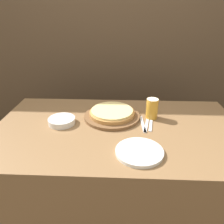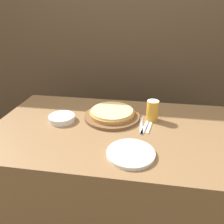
{
  "view_description": "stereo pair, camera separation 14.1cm",
  "coord_description": "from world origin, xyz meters",
  "px_view_note": "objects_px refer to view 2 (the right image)",
  "views": [
    {
      "loc": [
        0.02,
        -1.14,
        1.36
      ],
      "look_at": [
        -0.04,
        0.13,
        0.74
      ],
      "focal_mm": 35.0,
      "sensor_mm": 36.0,
      "label": 1
    },
    {
      "loc": [
        0.16,
        -1.12,
        1.36
      ],
      "look_at": [
        -0.04,
        0.13,
        0.74
      ],
      "focal_mm": 35.0,
      "sensor_mm": 36.0,
      "label": 2
    }
  ],
  "objects_px": {
    "pizza_on_board": "(112,114)",
    "side_bowl": "(62,118)",
    "dinner_knife": "(145,126)",
    "spoon": "(150,126)",
    "fork": "(141,126)",
    "dinner_plate": "(131,153)",
    "beer_glass": "(152,110)"
  },
  "relations": [
    {
      "from": "pizza_on_board",
      "to": "side_bowl",
      "type": "height_order",
      "value": "pizza_on_board"
    },
    {
      "from": "pizza_on_board",
      "to": "spoon",
      "type": "height_order",
      "value": "pizza_on_board"
    },
    {
      "from": "beer_glass",
      "to": "spoon",
      "type": "bearing_deg",
      "value": -98.1
    },
    {
      "from": "fork",
      "to": "spoon",
      "type": "height_order",
      "value": "same"
    },
    {
      "from": "pizza_on_board",
      "to": "side_bowl",
      "type": "bearing_deg",
      "value": -163.07
    },
    {
      "from": "beer_glass",
      "to": "dinner_plate",
      "type": "bearing_deg",
      "value": -104.93
    },
    {
      "from": "pizza_on_board",
      "to": "dinner_knife",
      "type": "relative_size",
      "value": 1.71
    },
    {
      "from": "pizza_on_board",
      "to": "fork",
      "type": "bearing_deg",
      "value": -23.1
    },
    {
      "from": "pizza_on_board",
      "to": "side_bowl",
      "type": "xyz_separation_m",
      "value": [
        -0.31,
        -0.09,
        -0.01
      ]
    },
    {
      "from": "beer_glass",
      "to": "side_bowl",
      "type": "distance_m",
      "value": 0.57
    },
    {
      "from": "side_bowl",
      "to": "fork",
      "type": "height_order",
      "value": "side_bowl"
    },
    {
      "from": "dinner_plate",
      "to": "fork",
      "type": "xyz_separation_m",
      "value": [
        0.04,
        0.3,
        -0.01
      ]
    },
    {
      "from": "beer_glass",
      "to": "side_bowl",
      "type": "bearing_deg",
      "value": -169.92
    },
    {
      "from": "dinner_plate",
      "to": "fork",
      "type": "relative_size",
      "value": 1.13
    },
    {
      "from": "side_bowl",
      "to": "dinner_knife",
      "type": "relative_size",
      "value": 0.78
    },
    {
      "from": "dinner_plate",
      "to": "dinner_knife",
      "type": "xyz_separation_m",
      "value": [
        0.07,
        0.3,
        -0.01
      ]
    },
    {
      "from": "dinner_knife",
      "to": "side_bowl",
      "type": "bearing_deg",
      "value": -178.78
    },
    {
      "from": "pizza_on_board",
      "to": "dinner_plate",
      "type": "height_order",
      "value": "pizza_on_board"
    },
    {
      "from": "pizza_on_board",
      "to": "fork",
      "type": "distance_m",
      "value": 0.21
    },
    {
      "from": "pizza_on_board",
      "to": "dinner_knife",
      "type": "bearing_deg",
      "value": -20.68
    },
    {
      "from": "pizza_on_board",
      "to": "dinner_knife",
      "type": "xyz_separation_m",
      "value": [
        0.22,
        -0.08,
        -0.02
      ]
    },
    {
      "from": "fork",
      "to": "spoon",
      "type": "distance_m",
      "value": 0.05
    },
    {
      "from": "dinner_knife",
      "to": "pizza_on_board",
      "type": "bearing_deg",
      "value": 159.32
    },
    {
      "from": "fork",
      "to": "dinner_knife",
      "type": "xyz_separation_m",
      "value": [
        0.02,
        -0.0,
        0.0
      ]
    },
    {
      "from": "fork",
      "to": "dinner_knife",
      "type": "height_order",
      "value": "same"
    },
    {
      "from": "dinner_knife",
      "to": "spoon",
      "type": "bearing_deg",
      "value": 0.0
    },
    {
      "from": "beer_glass",
      "to": "dinner_knife",
      "type": "relative_size",
      "value": 0.63
    },
    {
      "from": "dinner_knife",
      "to": "beer_glass",
      "type": "bearing_deg",
      "value": 67.01
    },
    {
      "from": "dinner_knife",
      "to": "spoon",
      "type": "distance_m",
      "value": 0.02
    },
    {
      "from": "fork",
      "to": "side_bowl",
      "type": "bearing_deg",
      "value": -178.72
    },
    {
      "from": "dinner_plate",
      "to": "spoon",
      "type": "distance_m",
      "value": 0.31
    },
    {
      "from": "side_bowl",
      "to": "dinner_knife",
      "type": "bearing_deg",
      "value": 1.22
    }
  ]
}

